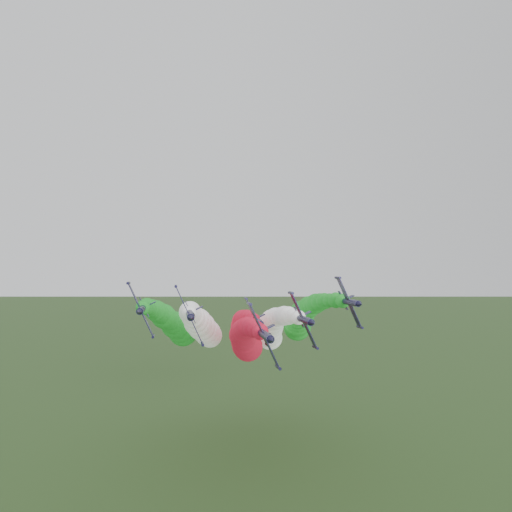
{
  "coord_description": "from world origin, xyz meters",
  "views": [
    {
      "loc": [
        -21.25,
        -80.1,
        55.15
      ],
      "look_at": [
        -6.81,
        11.85,
        57.59
      ],
      "focal_mm": 35.0,
      "sensor_mm": 36.0,
      "label": 1
    }
  ],
  "objects_px": {
    "jet_outer_right": "(301,319)",
    "jet_trail": "(244,330)",
    "jet_inner_right": "(271,329)",
    "jet_lead": "(246,340)",
    "jet_outer_left": "(174,324)",
    "jet_inner_left": "(202,327)"
  },
  "relations": [
    {
      "from": "jet_lead",
      "to": "jet_outer_left",
      "type": "height_order",
      "value": "jet_outer_left"
    },
    {
      "from": "jet_inner_left",
      "to": "jet_outer_right",
      "type": "distance_m",
      "value": 34.7
    },
    {
      "from": "jet_outer_right",
      "to": "jet_trail",
      "type": "relative_size",
      "value": 1.0
    },
    {
      "from": "jet_inner_right",
      "to": "jet_trail",
      "type": "height_order",
      "value": "jet_inner_right"
    },
    {
      "from": "jet_inner_right",
      "to": "jet_outer_right",
      "type": "distance_m",
      "value": 16.29
    },
    {
      "from": "jet_inner_right",
      "to": "jet_outer_right",
      "type": "bearing_deg",
      "value": 42.71
    },
    {
      "from": "jet_outer_left",
      "to": "jet_outer_right",
      "type": "bearing_deg",
      "value": 0.87
    },
    {
      "from": "jet_lead",
      "to": "jet_outer_right",
      "type": "bearing_deg",
      "value": 42.9
    },
    {
      "from": "jet_outer_right",
      "to": "jet_trail",
      "type": "distance_m",
      "value": 19.77
    },
    {
      "from": "jet_trail",
      "to": "jet_inner_left",
      "type": "bearing_deg",
      "value": -125.78
    },
    {
      "from": "jet_trail",
      "to": "jet_inner_right",
      "type": "bearing_deg",
      "value": -74.07
    },
    {
      "from": "jet_inner_left",
      "to": "jet_outer_right",
      "type": "relative_size",
      "value": 0.99
    },
    {
      "from": "jet_outer_left",
      "to": "jet_outer_right",
      "type": "relative_size",
      "value": 1.0
    },
    {
      "from": "jet_inner_right",
      "to": "jet_outer_right",
      "type": "height_order",
      "value": "jet_outer_right"
    },
    {
      "from": "jet_inner_left",
      "to": "jet_trail",
      "type": "height_order",
      "value": "jet_inner_left"
    },
    {
      "from": "jet_inner_left",
      "to": "jet_outer_right",
      "type": "height_order",
      "value": "jet_outer_right"
    },
    {
      "from": "jet_outer_right",
      "to": "jet_inner_left",
      "type": "bearing_deg",
      "value": -158.98
    },
    {
      "from": "jet_lead",
      "to": "jet_trail",
      "type": "bearing_deg",
      "value": 83.38
    },
    {
      "from": "jet_inner_left",
      "to": "jet_inner_right",
      "type": "distance_m",
      "value": 20.58
    },
    {
      "from": "jet_lead",
      "to": "jet_outer_left",
      "type": "xyz_separation_m",
      "value": [
        -19.91,
        18.53,
        2.68
      ]
    },
    {
      "from": "jet_lead",
      "to": "jet_inner_right",
      "type": "relative_size",
      "value": 1.01
    },
    {
      "from": "jet_outer_right",
      "to": "jet_trail",
      "type": "xyz_separation_m",
      "value": [
        -17.42,
        8.33,
        -4.27
      ]
    }
  ]
}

